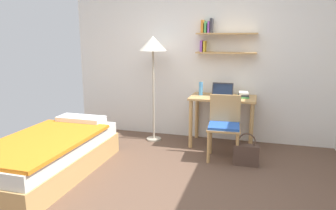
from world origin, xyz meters
TOP-DOWN VIEW (x-y plane):
  - ground_plane at (0.00, 0.00)m, footprint 5.28×5.28m
  - wall_back at (0.01, 2.02)m, footprint 4.40×0.27m
  - bed at (-1.53, 0.07)m, footprint 0.95×1.91m
  - desk at (0.35, 1.70)m, footprint 0.97×0.58m
  - desk_chair at (0.43, 1.18)m, footprint 0.46×0.44m
  - standing_lamp at (-0.73, 1.65)m, footprint 0.42×0.42m
  - laptop at (0.34, 1.69)m, footprint 0.32×0.22m
  - water_bottle at (0.01, 1.73)m, footprint 0.06×0.06m
  - book_stack at (0.65, 1.74)m, footprint 0.19×0.26m
  - handbag at (0.75, 1.01)m, footprint 0.32×0.13m

SIDE VIEW (x-z plane):
  - ground_plane at x=0.00m, z-range 0.00..0.00m
  - handbag at x=0.75m, z-range -0.07..0.36m
  - bed at x=-1.53m, z-range -0.03..0.51m
  - desk_chair at x=0.43m, z-range 0.06..0.92m
  - desk at x=0.35m, z-range 0.23..0.99m
  - book_stack at x=0.65m, z-range 0.76..0.83m
  - laptop at x=0.34m, z-range 0.71..0.91m
  - water_bottle at x=0.01m, z-range 0.76..0.96m
  - wall_back at x=0.01m, z-range 0.01..2.61m
  - standing_lamp at x=-0.73m, z-range 0.64..2.28m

